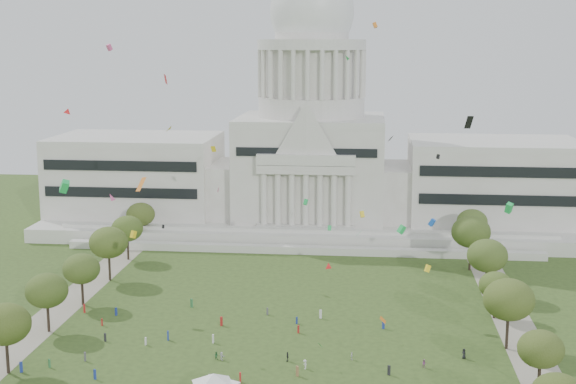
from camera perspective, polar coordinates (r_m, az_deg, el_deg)
The scene contains 26 objects.
ground at distance 141.80m, azimuth -1.92°, elevation -13.00°, with size 400.00×400.00×0.00m, color #32471C.
capitol at distance 245.31m, azimuth 1.65°, elevation 2.57°, with size 160.00×64.50×91.30m.
path_left at distance 180.96m, azimuth -15.97°, elevation -8.07°, with size 8.00×160.00×0.04m, color gray.
path_right at distance 171.17m, azimuth 15.87°, elevation -9.16°, with size 8.00×160.00×0.04m, color gray.
row_tree_l_1 at distance 148.11m, azimuth -19.47°, elevation -8.86°, with size 8.86×8.86×12.59m.
row_tree_r_1 at distance 139.00m, azimuth 17.54°, elevation -10.61°, with size 7.58×7.58×10.78m.
row_tree_l_2 at distance 166.14m, azimuth -16.79°, elevation -6.73°, with size 8.42×8.42×11.97m.
row_tree_r_2 at distance 155.73m, azimuth 15.43°, elevation -7.39°, with size 9.55×9.55×13.58m.
row_tree_l_3 at distance 180.65m, azimuth -14.48°, elevation -5.31°, with size 8.12×8.12×11.55m.
row_tree_r_3 at distance 172.58m, azimuth 14.55°, elevation -6.46°, with size 7.01×7.01×9.98m.
row_tree_l_4 at distance 197.17m, azimuth -12.65°, elevation -3.53°, with size 9.29×9.29×13.21m.
row_tree_r_4 at distance 186.82m, azimuth 13.99°, elevation -4.41°, with size 9.19×9.19×13.06m.
row_tree_l_5 at distance 214.91m, azimuth -11.36°, elevation -2.57°, with size 8.33×8.33×11.85m.
row_tree_r_5 at distance 205.87m, azimuth 12.88°, elevation -2.79°, with size 9.82×9.82×13.96m.
row_tree_l_6 at distance 232.33m, azimuth -10.44°, elevation -1.58°, with size 8.19×8.19×11.64m.
row_tree_r_6 at distance 223.83m, azimuth 12.96°, elevation -2.08°, with size 8.42×8.42×11.97m.
event_tent at distance 132.01m, azimuth -5.32°, elevation -13.12°, with size 11.50×11.50×4.87m.
person_0 at distance 152.23m, azimuth 12.40°, elevation -11.16°, with size 0.93×0.60×1.90m, color #26262B.
person_2 at distance 146.98m, azimuth 9.66°, elevation -11.94°, with size 0.76×0.47×1.56m, color #994C8C.
person_3 at distance 144.53m, azimuth 1.21°, elevation -12.15°, with size 1.12×0.58×1.73m, color silver.
person_4 at distance 147.66m, azimuth -0.03°, elevation -11.63°, with size 1.03×0.56×1.76m, color #26262B.
person_5 at distance 148.69m, azimuth -4.74°, elevation -11.54°, with size 1.46×0.58×1.58m, color silver.
person_8 at distance 149.18m, azimuth -5.13°, elevation -11.50°, with size 0.71×0.44×1.46m, color #33723F.
person_10 at distance 148.78m, azimuth 4.55°, elevation -11.55°, with size 0.87×0.47×1.48m, color silver.
distant_crowd at distance 156.98m, azimuth -6.46°, elevation -10.31°, with size 64.50×39.26×1.93m.
kite_swarm at distance 143.53m, azimuth -0.83°, elevation -1.71°, with size 80.18×102.45×56.96m.
Camera 1 is at (17.95, -128.59, 57.00)m, focal length 50.00 mm.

